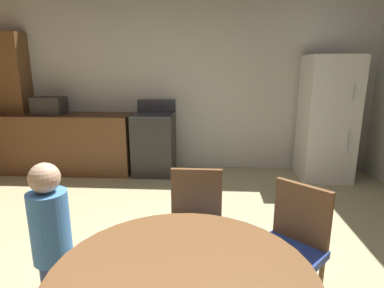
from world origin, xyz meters
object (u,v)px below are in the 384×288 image
oven_range (154,143)px  person_child (53,247)px  chair_north (196,222)px  refrigerator (327,119)px  chair_northeast (291,243)px  microwave (49,106)px

oven_range → person_child: 3.02m
chair_north → person_child: bearing=-57.8°
oven_range → refrigerator: bearing=-1.2°
chair_north → person_child: 0.95m
chair_north → chair_northeast: bearing=69.2°
microwave → person_child: (1.53, -3.01, -0.45)m
chair_north → chair_northeast: same height
chair_northeast → refrigerator: bearing=-160.5°
microwave → chair_north: microwave is taller
refrigerator → chair_northeast: size_ratio=2.02×
refrigerator → chair_north: bearing=-125.3°
oven_range → refrigerator: 2.54m
microwave → chair_north: (2.34, -2.52, -0.53)m
microwave → person_child: size_ratio=0.40×
refrigerator → microwave: bearing=179.3°
person_child → chair_north: bearing=60.8°
refrigerator → chair_north: (-1.75, -2.47, -0.38)m
microwave → chair_north: 3.48m
microwave → person_child: 3.41m
microwave → chair_northeast: 4.08m
oven_range → microwave: microwave is taller
microwave → person_child: microwave is taller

